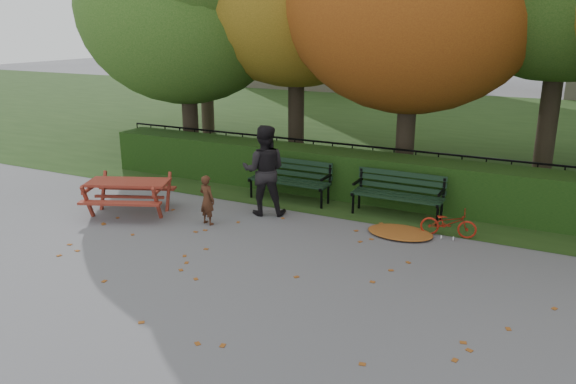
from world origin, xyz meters
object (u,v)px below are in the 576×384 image
at_px(child, 207,200).
at_px(bicycle, 449,223).
at_px(adult, 264,170).
at_px(picnic_table, 129,188).
at_px(bench_left, 291,177).
at_px(bench_right, 399,191).

xyz_separation_m(child, bicycle, (4.28, 1.42, -0.23)).
relative_size(child, adult, 0.53).
bearing_deg(adult, picnic_table, 3.88).
height_order(bench_left, child, child).
height_order(bench_left, bench_right, same).
height_order(bench_right, bicycle, bench_right).
bearing_deg(bicycle, adult, 86.44).
distance_m(picnic_table, adult, 2.76).
distance_m(bench_right, adult, 2.72).
height_order(bench_right, picnic_table, bench_right).
distance_m(child, bicycle, 4.51).
bearing_deg(bench_right, child, -145.80).
bearing_deg(child, bicycle, -149.20).
bearing_deg(adult, bench_right, -179.11).
distance_m(bench_left, child, 2.25).
xyz_separation_m(bench_left, child, (-0.73, -2.13, -0.03)).
xyz_separation_m(bench_right, bicycle, (1.14, -0.71, -0.26)).
distance_m(bench_left, bench_right, 2.40).
bearing_deg(bicycle, bench_right, 48.60).
distance_m(picnic_table, child, 1.77).
bearing_deg(child, adult, -110.78).
bearing_deg(picnic_table, child, -16.14).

